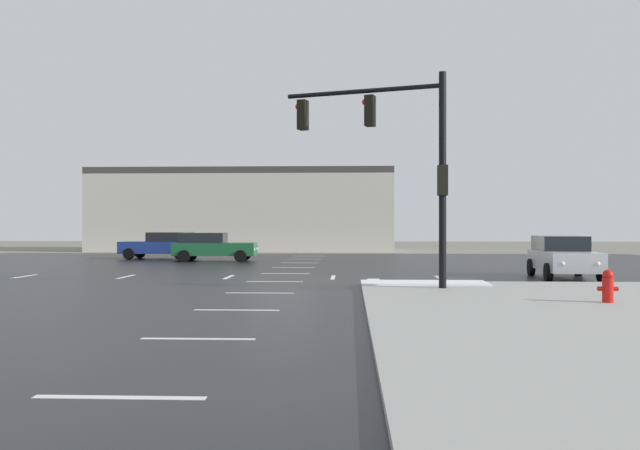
{
  "coord_description": "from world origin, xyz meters",
  "views": [
    {
      "loc": [
        2.64,
        -25.61,
        1.99
      ],
      "look_at": [
        1.1,
        9.1,
        2.03
      ],
      "focal_mm": 37.85,
      "sensor_mm": 36.0,
      "label": 1
    }
  ],
  "objects": [
    {
      "name": "fire_hydrant",
      "position": [
        8.86,
        -9.07,
        0.54
      ],
      "size": [
        0.48,
        0.26,
        0.79
      ],
      "color": "red",
      "rests_on": "sidewalk_corner"
    },
    {
      "name": "sedan_blue",
      "position": [
        -8.49,
        13.95,
        0.85
      ],
      "size": [
        4.61,
        2.2,
        1.58
      ],
      "rotation": [
        0.0,
        0.0,
        3.09
      ],
      "color": "navy",
      "rests_on": "road_asphalt"
    },
    {
      "name": "lane_markings",
      "position": [
        1.2,
        -1.38,
        0.02
      ],
      "size": [
        36.15,
        36.15,
        0.01
      ],
      "color": "silver",
      "rests_on": "road_asphalt"
    },
    {
      "name": "road_asphalt",
      "position": [
        0.0,
        0.0,
        0.01
      ],
      "size": [
        44.0,
        44.0,
        0.02
      ],
      "primitive_type": "cube",
      "color": "#232326",
      "rests_on": "ground_plane"
    },
    {
      "name": "ground_plane",
      "position": [
        0.0,
        0.0,
        0.0
      ],
      "size": [
        120.0,
        120.0,
        0.0
      ],
      "primitive_type": "plane",
      "color": "slate"
    },
    {
      "name": "sedan_green",
      "position": [
        -4.98,
        11.33,
        0.85
      ],
      "size": [
        4.56,
        2.08,
        1.58
      ],
      "rotation": [
        0.0,
        0.0,
        0.02
      ],
      "color": "#195933",
      "rests_on": "road_asphalt"
    },
    {
      "name": "sedan_silver",
      "position": [
        10.62,
        0.01,
        0.85
      ],
      "size": [
        2.27,
        4.63,
        1.58
      ],
      "rotation": [
        0.0,
        0.0,
        -1.64
      ],
      "color": "#B7BABF",
      "rests_on": "road_asphalt"
    },
    {
      "name": "snow_strip_curbside",
      "position": [
        5.0,
        -4.0,
        0.17
      ],
      "size": [
        4.0,
        1.6,
        0.06
      ],
      "primitive_type": "cube",
      "color": "white",
      "rests_on": "sidewalk_corner"
    },
    {
      "name": "strip_building_background",
      "position": [
        -5.79,
        28.21,
        3.21
      ],
      "size": [
        23.41,
        8.0,
        6.41
      ],
      "color": "beige",
      "rests_on": "ground_plane"
    },
    {
      "name": "traffic_signal_mast",
      "position": [
        4.13,
        -5.04,
        4.39
      ],
      "size": [
        4.9,
        1.8,
        6.43
      ],
      "rotation": [
        0.0,
        0.0,
        2.82
      ],
      "color": "black",
      "rests_on": "sidewalk_corner"
    }
  ]
}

